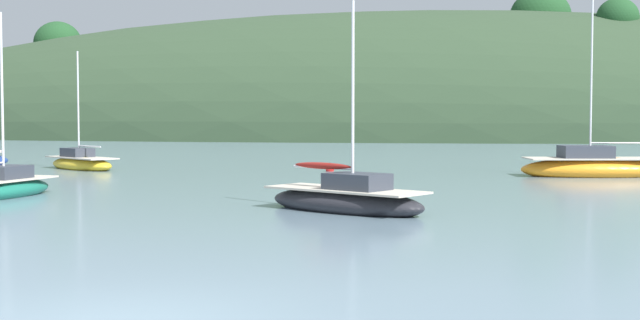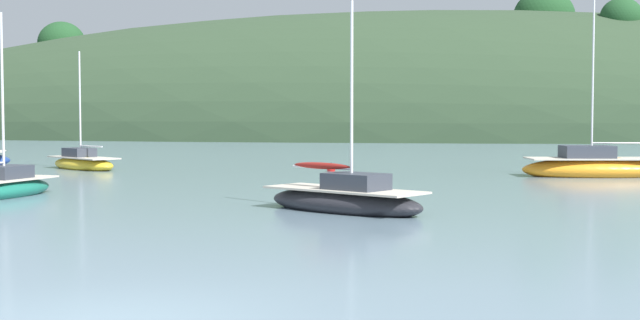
{
  "view_description": "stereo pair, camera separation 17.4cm",
  "coord_description": "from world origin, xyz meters",
  "px_view_note": "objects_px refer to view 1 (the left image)",
  "views": [
    {
      "loc": [
        4.47,
        -11.29,
        2.89
      ],
      "look_at": [
        0.0,
        20.0,
        1.2
      ],
      "focal_mm": 48.69,
      "sensor_mm": 36.0,
      "label": 1
    },
    {
      "loc": [
        4.64,
        -11.27,
        2.89
      ],
      "look_at": [
        0.0,
        20.0,
        1.2
      ],
      "focal_mm": 48.69,
      "sensor_mm": 36.0,
      "label": 2
    }
  ],
  "objects_px": {
    "sailboat_cream_ketch": "(81,163)",
    "sailboat_white_near": "(596,167)",
    "mooring_buoy_channel": "(330,169)",
    "sailboat_orange_cutter": "(0,188)",
    "sailboat_red_portside": "(346,199)"
  },
  "relations": [
    {
      "from": "sailboat_cream_ketch",
      "to": "sailboat_white_near",
      "type": "distance_m",
      "value": 25.76
    },
    {
      "from": "sailboat_cream_ketch",
      "to": "mooring_buoy_channel",
      "type": "height_order",
      "value": "sailboat_cream_ketch"
    },
    {
      "from": "sailboat_orange_cutter",
      "to": "sailboat_cream_ketch",
      "type": "height_order",
      "value": "sailboat_orange_cutter"
    },
    {
      "from": "sailboat_red_portside",
      "to": "sailboat_cream_ketch",
      "type": "xyz_separation_m",
      "value": [
        -15.86,
        17.43,
        -0.02
      ]
    },
    {
      "from": "sailboat_red_portside",
      "to": "mooring_buoy_channel",
      "type": "height_order",
      "value": "sailboat_red_portside"
    },
    {
      "from": "sailboat_white_near",
      "to": "sailboat_orange_cutter",
      "type": "bearing_deg",
      "value": -149.09
    },
    {
      "from": "sailboat_orange_cutter",
      "to": "sailboat_white_near",
      "type": "bearing_deg",
      "value": 30.91
    },
    {
      "from": "sailboat_white_near",
      "to": "sailboat_red_portside",
      "type": "bearing_deg",
      "value": -121.74
    },
    {
      "from": "sailboat_orange_cutter",
      "to": "mooring_buoy_channel",
      "type": "bearing_deg",
      "value": 57.43
    },
    {
      "from": "sailboat_red_portside",
      "to": "sailboat_orange_cutter",
      "type": "distance_m",
      "value": 12.65
    },
    {
      "from": "sailboat_cream_ketch",
      "to": "sailboat_red_portside",
      "type": "bearing_deg",
      "value": -47.7
    },
    {
      "from": "mooring_buoy_channel",
      "to": "sailboat_orange_cutter",
      "type": "bearing_deg",
      "value": -122.57
    },
    {
      "from": "sailboat_red_portside",
      "to": "sailboat_orange_cutter",
      "type": "xyz_separation_m",
      "value": [
        -12.38,
        2.62,
        -0.03
      ]
    },
    {
      "from": "sailboat_orange_cutter",
      "to": "mooring_buoy_channel",
      "type": "distance_m",
      "value": 17.79
    },
    {
      "from": "sailboat_cream_ketch",
      "to": "sailboat_orange_cutter",
      "type": "bearing_deg",
      "value": -76.76
    }
  ]
}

